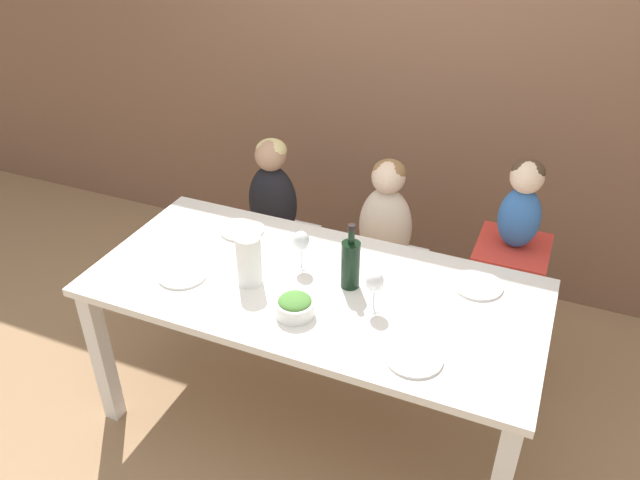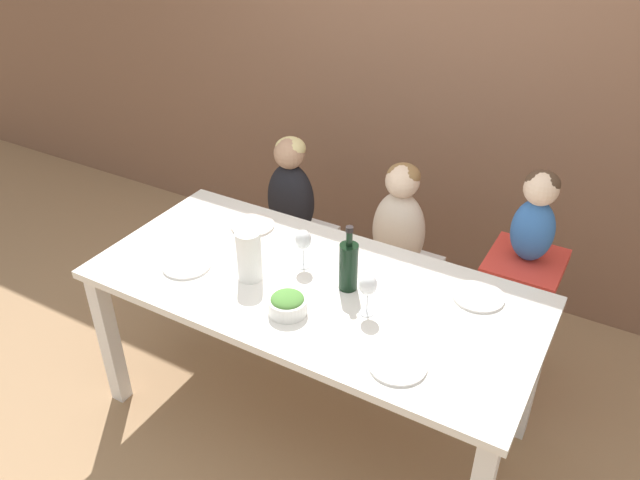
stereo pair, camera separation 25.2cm
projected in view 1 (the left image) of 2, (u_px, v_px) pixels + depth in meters
ground_plane at (315, 414)px, 2.98m from camera, size 14.00×14.00×0.00m
wall_back at (418, 54)px, 3.36m from camera, size 10.00×0.06×2.70m
dining_table at (314, 303)px, 2.62m from camera, size 1.87×0.87×0.77m
chair_far_left at (275, 248)px, 3.49m from camera, size 0.39×0.43×0.47m
chair_far_center at (382, 273)px, 3.28m from camera, size 0.39×0.43×0.47m
chair_right_highchair at (508, 274)px, 2.99m from camera, size 0.33×0.36×0.72m
person_child_left at (272, 191)px, 3.30m from camera, size 0.27×0.20×0.57m
person_child_center at (386, 214)px, 3.09m from camera, size 0.27×0.20×0.57m
person_baby_right at (522, 201)px, 2.77m from camera, size 0.19×0.15×0.43m
wine_bottle at (350, 263)px, 2.50m from camera, size 0.08×0.08×0.29m
paper_towel_roll at (249, 260)px, 2.52m from camera, size 0.10×0.10×0.22m
wine_glass_near at (375, 282)px, 2.37m from camera, size 0.07×0.07×0.18m
wine_glass_far at (301, 242)px, 2.61m from camera, size 0.07×0.07×0.18m
salad_bowl_large at (295, 306)px, 2.39m from camera, size 0.15×0.15×0.08m
dinner_plate_front_left at (183, 275)px, 2.62m from camera, size 0.21×0.21×0.01m
dinner_plate_back_left at (242, 230)px, 2.92m from camera, size 0.21×0.21×0.01m
dinner_plate_back_right at (478, 285)px, 2.56m from camera, size 0.21×0.21×0.01m
dinner_plate_front_right at (414, 358)px, 2.20m from camera, size 0.21×0.21×0.01m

